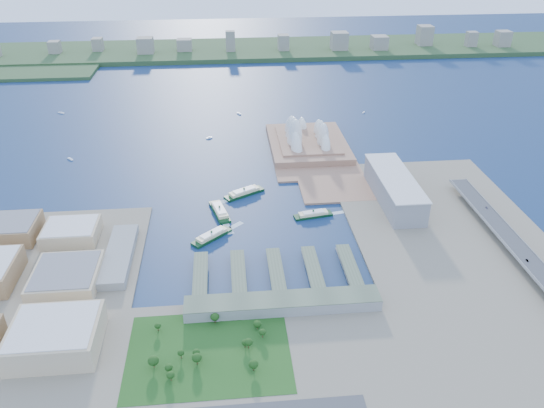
{
  "coord_description": "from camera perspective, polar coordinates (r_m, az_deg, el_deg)",
  "views": [
    {
      "loc": [
        -35.81,
        -552.7,
        362.43
      ],
      "look_at": [
        22.14,
        56.7,
        18.0
      ],
      "focal_mm": 35.0,
      "sensor_mm": 36.0,
      "label": 1
    }
  ],
  "objects": [
    {
      "name": "ferry_wharves",
      "position": [
        598.9,
        0.42,
        -7.32
      ],
      "size": [
        184.0,
        90.0,
        9.3
      ],
      "primitive_type": null,
      "color": "#4D5944",
      "rests_on": "ground"
    },
    {
      "name": "opera_house",
      "position": [
        906.86,
        3.92,
        7.93
      ],
      "size": [
        134.0,
        180.0,
        58.0
      ],
      "primitive_type": null,
      "color": "white",
      "rests_on": "peninsula"
    },
    {
      "name": "car_c",
      "position": [
        754.2,
        22.09,
        -0.37
      ],
      "size": [
        1.83,
        4.5,
        1.31
      ],
      "primitive_type": "imported",
      "color": "slate",
      "rests_on": "expressway"
    },
    {
      "name": "ferry_c",
      "position": [
        666.09,
        -6.51,
        -3.27
      ],
      "size": [
        52.1,
        48.26,
        10.72
      ],
      "primitive_type": null,
      "rotation": [
        0.0,
        0.0,
        2.29
      ],
      "color": "#0D3415",
      "rests_on": "ground"
    },
    {
      "name": "east_land",
      "position": [
        677.53,
        19.64,
        -4.77
      ],
      "size": [
        240.0,
        500.0,
        3.0
      ],
      "primitive_type": "cube",
      "color": "gray",
      "rests_on": "ground"
    },
    {
      "name": "boat_d",
      "position": [
        1158.23,
        -21.73,
        9.11
      ],
      "size": [
        14.79,
        10.58,
        2.57
      ],
      "primitive_type": null,
      "rotation": [
        0.0,
        0.0,
        1.04
      ],
      "color": "white",
      "rests_on": "ground"
    },
    {
      "name": "boat_b",
      "position": [
        961.58,
        -6.77,
        7.11
      ],
      "size": [
        11.44,
        8.38,
        2.94
      ],
      "primitive_type": null,
      "rotation": [
        0.0,
        0.0,
        2.05
      ],
      "color": "white",
      "rests_on": "ground"
    },
    {
      "name": "south_land",
      "position": [
        499.0,
        0.38,
        -16.97
      ],
      "size": [
        720.0,
        180.0,
        3.0
      ],
      "primitive_type": "cube",
      "color": "gray",
      "rests_on": "ground"
    },
    {
      "name": "boat_c",
      "position": [
        1096.88,
        9.82,
        9.71
      ],
      "size": [
        7.77,
        10.6,
        2.35
      ],
      "primitive_type": null,
      "rotation": [
        0.0,
        0.0,
        2.63
      ],
      "color": "white",
      "rests_on": "ground"
    },
    {
      "name": "ferry_b",
      "position": [
        761.52,
        -3.01,
        1.39
      ],
      "size": [
        60.06,
        43.94,
        11.45
      ],
      "primitive_type": null,
      "rotation": [
        0.0,
        0.0,
        -1.04
      ],
      "color": "#0D3415",
      "rests_on": "ground"
    },
    {
      "name": "terminal_building",
      "position": [
        549.52,
        1.17,
        -10.67
      ],
      "size": [
        200.0,
        28.0,
        12.0
      ],
      "primitive_type": "cube",
      "color": "gray",
      "rests_on": "south_land"
    },
    {
      "name": "west_buildings",
      "position": [
        631.3,
        -24.4,
        -6.9
      ],
      "size": [
        200.0,
        280.0,
        27.0
      ],
      "primitive_type": null,
      "color": "#98744C",
      "rests_on": "west_land"
    },
    {
      "name": "far_shore",
      "position": [
        1574.01,
        -4.15,
        16.2
      ],
      "size": [
        2200.0,
        260.0,
        12.0
      ],
      "primitive_type": "cube",
      "color": "#2D4926",
      "rests_on": "ground"
    },
    {
      "name": "toaster_building",
      "position": [
        755.31,
        13.0,
        1.64
      ],
      "size": [
        45.0,
        155.0,
        35.0
      ],
      "primitive_type": "cube",
      "color": "gray",
      "rests_on": "east_land"
    },
    {
      "name": "ground",
      "position": [
        661.9,
        -1.45,
        -3.85
      ],
      "size": [
        3000.0,
        3000.0,
        0.0
      ],
      "primitive_type": "plane",
      "color": "#0F1E46",
      "rests_on": "ground"
    },
    {
      "name": "boat_e",
      "position": [
        1076.18,
        -3.58,
        9.71
      ],
      "size": [
        8.56,
        12.79,
        3.01
      ],
      "primitive_type": null,
      "rotation": [
        0.0,
        0.0,
        0.42
      ],
      "color": "white",
      "rests_on": "ground"
    },
    {
      "name": "peninsula",
      "position": [
        900.72,
        4.21,
        5.66
      ],
      "size": [
        135.0,
        220.0,
        3.0
      ],
      "primitive_type": "cube",
      "color": "#986D53",
      "rests_on": "ground"
    },
    {
      "name": "car_b",
      "position": [
        663.41,
        25.76,
        -5.48
      ],
      "size": [
        1.53,
        4.4,
        1.45
      ],
      "primitive_type": "imported",
      "color": "slate",
      "rests_on": "expressway"
    },
    {
      "name": "west_land",
      "position": [
        613.66,
        -25.02,
        -9.94
      ],
      "size": [
        220.0,
        390.0,
        3.0
      ],
      "primitive_type": "cube",
      "color": "gray",
      "rests_on": "ground"
    },
    {
      "name": "park",
      "position": [
        505.61,
        -6.87,
        -14.94
      ],
      "size": [
        150.0,
        110.0,
        16.0
      ],
      "primitive_type": null,
      "color": "#194714",
      "rests_on": "south_land"
    },
    {
      "name": "ferry_d",
      "position": [
        709.55,
        4.45,
        -0.99
      ],
      "size": [
        53.64,
        22.39,
        9.85
      ],
      "primitive_type": null,
      "rotation": [
        0.0,
        0.0,
        1.75
      ],
      "color": "#0D3415",
      "rests_on": "ground"
    },
    {
      "name": "boat_a",
      "position": [
        932.05,
        -20.85,
        4.56
      ],
      "size": [
        11.42,
        11.85,
        2.54
      ],
      "primitive_type": null,
      "rotation": [
        0.0,
        0.0,
        0.75
      ],
      "color": "white",
      "rests_on": "ground"
    },
    {
      "name": "far_skyline",
      "position": [
        1547.2,
        -4.17,
        17.24
      ],
      "size": [
        1900.0,
        140.0,
        55.0
      ],
      "primitive_type": null,
      "color": "gray",
      "rests_on": "far_shore"
    },
    {
      "name": "expressway",
      "position": [
        693.17,
        24.59,
        -4.3
      ],
      "size": [
        26.0,
        340.0,
        11.85
      ],
      "primitive_type": null,
      "color": "gray",
      "rests_on": "east_land"
    },
    {
      "name": "ferry_a",
      "position": [
        718.03,
        -5.66,
        -0.58
      ],
      "size": [
        30.11,
        62.59,
        11.47
      ],
      "primitive_type": null,
      "rotation": [
        0.0,
        0.0,
        0.25
      ],
      "color": "#0D3415",
      "rests_on": "ground"
    }
  ]
}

